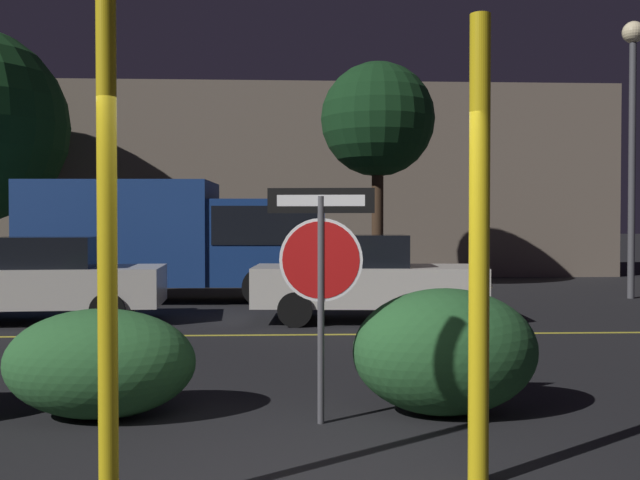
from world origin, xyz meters
The scene contains 12 objects.
road_center_stripe centered at (0.00, 6.78, 0.00)m, with size 32.58×0.12×0.01m, color gold.
stop_sign centered at (0.28, 1.75, 1.46)m, with size 0.94×0.12×2.07m.
yellow_pole_left centered at (-1.08, -0.23, 1.65)m, with size 0.12×0.12×3.30m, color yellow.
yellow_pole_right centered at (1.27, 0.23, 1.58)m, with size 0.14×0.14×3.15m, color yellow.
hedge_bush_1 centered at (-1.71, 2.03, 0.49)m, with size 1.72×1.12×0.99m, color #2D6633.
hedge_bush_2 centered at (1.43, 1.99, 0.58)m, with size 1.71×1.13×1.17m, color #285B2D.
passing_car_1 centered at (-4.44, 8.53, 0.76)m, with size 4.49×2.20×1.53m.
passing_car_2 centered at (1.41, 8.39, 0.77)m, with size 4.28×2.04×1.56m.
delivery_truck centered at (-2.48, 11.91, 1.50)m, with size 6.81×2.62×2.72m.
street_lamp centered at (8.12, 12.04, 4.51)m, with size 0.51×0.51×6.54m.
tree_1 centered at (2.42, 14.76, 4.57)m, with size 3.08×3.08×6.14m.
building_backdrop centered at (-1.90, 21.10, 3.23)m, with size 25.99×4.51×6.46m, color #7A6B5B.
Camera 1 is at (-0.01, -4.48, 1.75)m, focal length 40.00 mm.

